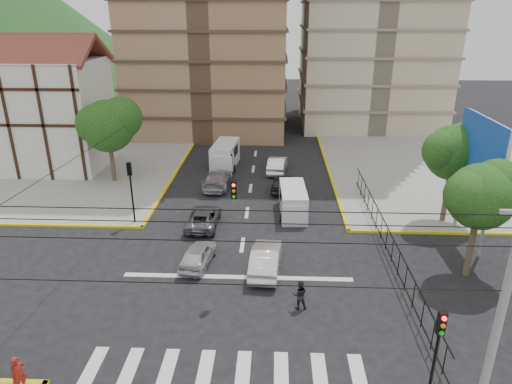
# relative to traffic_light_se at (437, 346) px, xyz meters

# --- Properties ---
(ground) EXTENTS (160.00, 160.00, 0.00)m
(ground) POSITION_rel_traffic_light_se_xyz_m (-7.80, 7.80, -3.11)
(ground) COLOR black
(ground) RESTS_ON ground
(sidewalk_nw) EXTENTS (26.00, 26.00, 0.15)m
(sidewalk_nw) POSITION_rel_traffic_light_se_xyz_m (-27.80, 27.80, -3.04)
(sidewalk_nw) COLOR gray
(sidewalk_nw) RESTS_ON ground
(sidewalk_ne) EXTENTS (26.00, 26.00, 0.15)m
(sidewalk_ne) POSITION_rel_traffic_light_se_xyz_m (12.20, 27.80, -3.04)
(sidewalk_ne) COLOR gray
(sidewalk_ne) RESTS_ON ground
(crosswalk_stripes) EXTENTS (12.00, 2.40, 0.01)m
(crosswalk_stripes) POSITION_rel_traffic_light_se_xyz_m (-7.80, 1.80, -3.11)
(crosswalk_stripes) COLOR silver
(crosswalk_stripes) RESTS_ON ground
(stop_line) EXTENTS (13.00, 0.40, 0.01)m
(stop_line) POSITION_rel_traffic_light_se_xyz_m (-7.80, 9.00, -3.11)
(stop_line) COLOR silver
(stop_line) RESTS_ON ground
(tudor_building) EXTENTS (10.80, 8.05, 12.23)m
(tudor_building) POSITION_rel_traffic_light_se_xyz_m (-26.80, 27.80, 2.14)
(tudor_building) COLOR silver
(tudor_building) RESTS_ON ground
(park_fence) EXTENTS (0.10, 22.50, 1.66)m
(park_fence) POSITION_rel_traffic_light_se_xyz_m (1.20, 12.30, -3.11)
(park_fence) COLOR black
(park_fence) RESTS_ON ground
(billboard) EXTENTS (0.36, 6.20, 8.10)m
(billboard) POSITION_rel_traffic_light_se_xyz_m (6.65, 13.80, 2.89)
(billboard) COLOR slate
(billboard) RESTS_ON ground
(tree_park_a) EXTENTS (4.41, 3.60, 6.83)m
(tree_park_a) POSITION_rel_traffic_light_se_xyz_m (5.28, 9.81, 1.90)
(tree_park_a) COLOR #473828
(tree_park_a) RESTS_ON ground
(tree_park_c) EXTENTS (4.65, 3.80, 7.25)m
(tree_park_c) POSITION_rel_traffic_light_se_xyz_m (6.29, 16.81, 2.22)
(tree_park_c) COLOR #473828
(tree_park_c) RESTS_ON ground
(tree_tudor) EXTENTS (5.39, 4.40, 7.43)m
(tree_tudor) POSITION_rel_traffic_light_se_xyz_m (-19.70, 23.81, 2.11)
(tree_tudor) COLOR #473828
(tree_tudor) RESTS_ON ground
(traffic_light_se) EXTENTS (0.28, 0.22, 4.40)m
(traffic_light_se) POSITION_rel_traffic_light_se_xyz_m (0.00, 0.00, 0.00)
(traffic_light_se) COLOR black
(traffic_light_se) RESTS_ON ground
(traffic_light_nw) EXTENTS (0.28, 0.22, 4.40)m
(traffic_light_nw) POSITION_rel_traffic_light_se_xyz_m (-15.60, 15.60, 0.00)
(traffic_light_nw) COLOR black
(traffic_light_nw) RESTS_ON ground
(traffic_light_hanging) EXTENTS (18.00, 9.12, 0.92)m
(traffic_light_hanging) POSITION_rel_traffic_light_se_xyz_m (-7.80, 5.76, 2.79)
(traffic_light_hanging) COLOR black
(traffic_light_hanging) RESTS_ON ground
(utility_pole_se) EXTENTS (1.40, 0.28, 9.00)m
(utility_pole_se) POSITION_rel_traffic_light_se_xyz_m (1.20, -1.20, 1.65)
(utility_pole_se) COLOR slate
(utility_pole_se) RESTS_ON ground
(van_right_lane) EXTENTS (1.99, 4.64, 2.06)m
(van_right_lane) POSITION_rel_traffic_light_se_xyz_m (-4.41, 17.49, -2.11)
(van_right_lane) COLOR silver
(van_right_lane) RESTS_ON ground
(van_left_lane) EXTENTS (2.45, 5.26, 2.29)m
(van_left_lane) POSITION_rel_traffic_light_se_xyz_m (-10.53, 28.24, -2.00)
(van_left_lane) COLOR silver
(van_left_lane) RESTS_ON ground
(car_silver_front_left) EXTENTS (2.09, 3.98, 1.29)m
(car_silver_front_left) POSITION_rel_traffic_light_se_xyz_m (-10.24, 10.35, -2.47)
(car_silver_front_left) COLOR silver
(car_silver_front_left) RESTS_ON ground
(car_white_front_right) EXTENTS (1.92, 4.67, 1.50)m
(car_white_front_right) POSITION_rel_traffic_light_se_xyz_m (-6.23, 9.85, -2.36)
(car_white_front_right) COLOR white
(car_white_front_right) RESTS_ON ground
(car_grey_mid_left) EXTENTS (2.16, 4.53, 1.25)m
(car_grey_mid_left) POSITION_rel_traffic_light_se_xyz_m (-10.70, 15.54, -2.49)
(car_grey_mid_left) COLOR slate
(car_grey_mid_left) RESTS_ON ground
(car_silver_rear_left) EXTENTS (2.35, 5.11, 1.45)m
(car_silver_rear_left) POSITION_rel_traffic_light_se_xyz_m (-10.59, 23.03, -2.39)
(car_silver_rear_left) COLOR #ACADB1
(car_silver_rear_left) RESTS_ON ground
(car_darkgrey_mid_right) EXTENTS (2.01, 4.06, 1.33)m
(car_darkgrey_mid_right) POSITION_rel_traffic_light_se_xyz_m (-5.17, 22.43, -2.45)
(car_darkgrey_mid_right) COLOR black
(car_darkgrey_mid_right) RESTS_ON ground
(car_white_rear_right) EXTENTS (2.02, 4.57, 1.46)m
(car_white_rear_right) POSITION_rel_traffic_light_se_xyz_m (-5.54, 27.09, -2.38)
(car_white_rear_right) COLOR white
(car_white_rear_right) RESTS_ON ground
(pedestrian_sw_corner) EXTENTS (0.65, 0.68, 1.57)m
(pedestrian_sw_corner) POSITION_rel_traffic_light_se_xyz_m (-15.65, 0.30, -2.18)
(pedestrian_sw_corner) COLOR #A01F18
(pedestrian_sw_corner) RESTS_ON sidewalk_sw
(pedestrian_crosswalk) EXTENTS (0.79, 0.63, 1.58)m
(pedestrian_crosswalk) POSITION_rel_traffic_light_se_xyz_m (-4.45, 6.27, -2.32)
(pedestrian_crosswalk) COLOR black
(pedestrian_crosswalk) RESTS_ON ground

